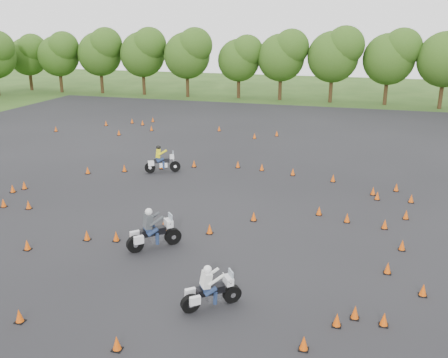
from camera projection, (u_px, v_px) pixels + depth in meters
ground at (201, 227)px, 23.88m from camera, size 140.00×140.00×0.00m
asphalt_pad at (233, 188)px, 29.36m from camera, size 62.00×62.00×0.00m
treeline at (330, 68)px, 53.99m from camera, size 86.47×32.26×10.82m
traffic_cones at (223, 187)px, 28.99m from camera, size 36.30×33.55×0.45m
rider_grey at (154, 228)px, 21.41m from camera, size 2.30×2.27×1.91m
rider_yellow at (162, 159)px, 32.14m from camera, size 2.39×1.67×1.79m
rider_white at (211, 285)px, 16.98m from camera, size 2.13×1.95×1.71m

